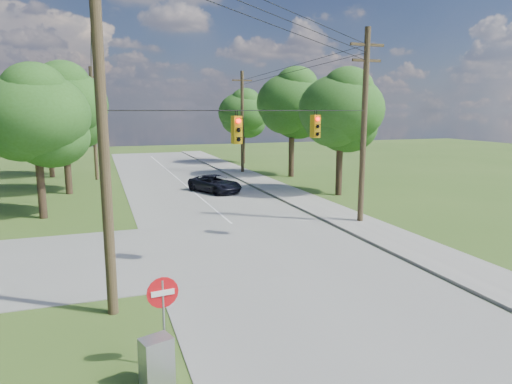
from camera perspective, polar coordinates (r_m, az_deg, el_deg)
name	(u,v)px	position (r m, az deg, el deg)	size (l,w,h in m)	color
ground	(257,298)	(15.67, 0.16, -13.14)	(140.00, 140.00, 0.00)	#37561C
main_road	(263,250)	(20.72, 0.83, -7.21)	(10.00, 100.00, 0.03)	gray
sidewalk_east	(389,236)	(23.75, 16.28, -5.24)	(2.60, 100.00, 0.12)	#9C9A92
pole_sw	(101,109)	(13.99, -18.76, 9.74)	(2.00, 0.32, 12.00)	#4E3F28
pole_ne	(364,124)	(25.55, 13.34, 8.24)	(2.00, 0.32, 10.50)	#4E3F28
pole_north_e	(242,121)	(45.69, -1.73, 8.81)	(2.00, 0.32, 10.00)	#4E3F28
pole_north_w	(94,123)	(43.60, -19.62, 8.17)	(2.00, 0.32, 10.00)	#4E3F28
power_lines	(214,56)	(26.07, -5.32, 16.62)	(13.93, 29.62, 4.93)	black
traffic_signals	(280,127)	(19.46, 3.00, 8.07)	(4.91, 3.27, 1.05)	#C7930B
tree_w_near	(35,115)	(28.78, -25.89, 8.60)	(6.00, 6.00, 8.40)	#453122
tree_w_mid	(63,105)	(36.66, -22.98, 9.96)	(6.40, 6.40, 9.22)	#453122
tree_w_far	(47,110)	(46.78, -24.65, 9.31)	(6.00, 6.00, 8.73)	#453122
tree_e_near	(341,110)	(34.00, 10.58, 10.07)	(6.20, 6.20, 8.81)	#453122
tree_e_mid	(292,103)	(43.19, 4.53, 11.06)	(6.60, 6.60, 9.64)	#453122
tree_e_far	(243,113)	(54.09, -1.63, 9.85)	(5.80, 5.80, 8.32)	#453122
car_main_north	(215,184)	(35.07, -5.15, 1.05)	(2.15, 4.67, 1.30)	black
control_cabinet	(157,363)	(11.14, -12.31, -20.21)	(0.68, 0.49, 1.22)	gray
do_not_enter_sign	(163,302)	(11.40, -11.55, -13.33)	(0.77, 0.14, 2.32)	gray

